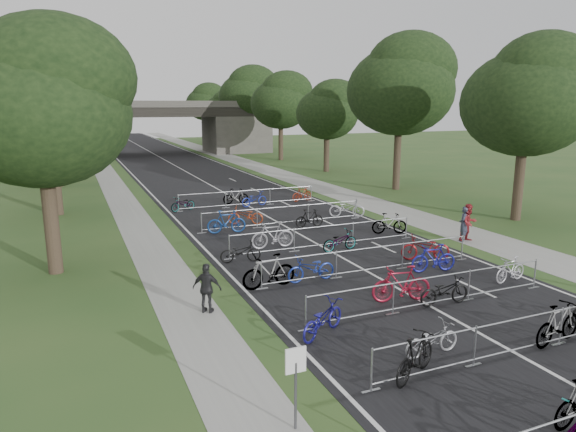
# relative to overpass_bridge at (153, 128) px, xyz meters

# --- Properties ---
(road) EXTENTS (11.00, 140.00, 0.01)m
(road) POSITION_rel_overpass_bridge_xyz_m (0.00, -15.00, -3.53)
(road) COLOR black
(road) RESTS_ON ground
(sidewalk_right) EXTENTS (3.00, 140.00, 0.01)m
(sidewalk_right) POSITION_rel_overpass_bridge_xyz_m (8.00, -15.00, -3.53)
(sidewalk_right) COLOR gray
(sidewalk_right) RESTS_ON ground
(sidewalk_left) EXTENTS (2.00, 140.00, 0.01)m
(sidewalk_left) POSITION_rel_overpass_bridge_xyz_m (-7.50, -15.00, -3.53)
(sidewalk_left) COLOR gray
(sidewalk_left) RESTS_ON ground
(lane_markings) EXTENTS (0.12, 140.00, 0.00)m
(lane_markings) POSITION_rel_overpass_bridge_xyz_m (0.00, -15.00, -3.53)
(lane_markings) COLOR silver
(lane_markings) RESTS_ON ground
(overpass_bridge) EXTENTS (31.00, 8.00, 7.05)m
(overpass_bridge) POSITION_rel_overpass_bridge_xyz_m (0.00, 0.00, 0.00)
(overpass_bridge) COLOR #47443F
(overpass_bridge) RESTS_ON ground
(park_sign) EXTENTS (0.45, 0.06, 1.83)m
(park_sign) POSITION_rel_overpass_bridge_xyz_m (-6.80, -62.00, -2.27)
(park_sign) COLOR #4C4C51
(park_sign) RESTS_ON ground
(tree_left_0) EXTENTS (6.72, 6.72, 10.25)m
(tree_left_0) POSITION_rel_overpass_bridge_xyz_m (-11.39, -49.07, 2.96)
(tree_left_0) COLOR #33261C
(tree_left_0) RESTS_ON ground
(tree_right_0) EXTENTS (7.17, 7.17, 10.93)m
(tree_right_0) POSITION_rel_overpass_bridge_xyz_m (13.11, -49.07, 3.39)
(tree_right_0) COLOR #33261C
(tree_right_0) RESTS_ON ground
(tree_left_1) EXTENTS (7.56, 7.56, 11.53)m
(tree_left_1) POSITION_rel_overpass_bridge_xyz_m (-11.39, -37.07, 3.77)
(tree_left_1) COLOR #33261C
(tree_left_1) RESTS_ON ground
(tree_right_1) EXTENTS (8.18, 8.18, 12.47)m
(tree_right_1) POSITION_rel_overpass_bridge_xyz_m (13.11, -37.07, 4.37)
(tree_right_1) COLOR #33261C
(tree_right_1) RESTS_ON ground
(tree_left_2) EXTENTS (8.40, 8.40, 12.81)m
(tree_left_2) POSITION_rel_overpass_bridge_xyz_m (-11.39, -25.07, 4.58)
(tree_left_2) COLOR #33261C
(tree_left_2) RESTS_ON ground
(tree_right_2) EXTENTS (6.16, 6.16, 9.39)m
(tree_right_2) POSITION_rel_overpass_bridge_xyz_m (13.11, -25.07, 2.41)
(tree_right_2) COLOR #33261C
(tree_right_2) RESTS_ON ground
(tree_left_3) EXTENTS (6.72, 6.72, 10.25)m
(tree_left_3) POSITION_rel_overpass_bridge_xyz_m (-11.39, -13.07, 2.96)
(tree_left_3) COLOR #33261C
(tree_left_3) RESTS_ON ground
(tree_right_3) EXTENTS (7.17, 7.17, 10.93)m
(tree_right_3) POSITION_rel_overpass_bridge_xyz_m (13.11, -13.07, 3.39)
(tree_right_3) COLOR #33261C
(tree_right_3) RESTS_ON ground
(tree_left_4) EXTENTS (7.56, 7.56, 11.53)m
(tree_left_4) POSITION_rel_overpass_bridge_xyz_m (-11.39, -1.07, 3.77)
(tree_left_4) COLOR #33261C
(tree_left_4) RESTS_ON ground
(tree_right_4) EXTENTS (8.18, 8.18, 12.47)m
(tree_right_4) POSITION_rel_overpass_bridge_xyz_m (13.11, -1.07, 4.37)
(tree_right_4) COLOR #33261C
(tree_right_4) RESTS_ON ground
(tree_left_5) EXTENTS (8.40, 8.40, 12.81)m
(tree_left_5) POSITION_rel_overpass_bridge_xyz_m (-11.39, 10.93, 4.58)
(tree_left_5) COLOR #33261C
(tree_left_5) RESTS_ON ground
(tree_right_5) EXTENTS (6.16, 6.16, 9.39)m
(tree_right_5) POSITION_rel_overpass_bridge_xyz_m (13.11, 10.93, 2.41)
(tree_right_5) COLOR #33261C
(tree_right_5) RESTS_ON ground
(tree_left_6) EXTENTS (6.72, 6.72, 10.25)m
(tree_left_6) POSITION_rel_overpass_bridge_xyz_m (-11.39, 22.93, 2.96)
(tree_left_6) COLOR #33261C
(tree_left_6) RESTS_ON ground
(tree_right_6) EXTENTS (7.17, 7.17, 10.93)m
(tree_right_6) POSITION_rel_overpass_bridge_xyz_m (13.11, 22.93, 3.39)
(tree_right_6) COLOR #33261C
(tree_right_6) RESTS_ON ground
(barrier_row_1) EXTENTS (9.70, 0.08, 1.10)m
(barrier_row_1) POSITION_rel_overpass_bridge_xyz_m (0.00, -61.40, -2.99)
(barrier_row_1) COLOR #9A9DA2
(barrier_row_1) RESTS_ON ground
(barrier_row_2) EXTENTS (9.70, 0.08, 1.10)m
(barrier_row_2) POSITION_rel_overpass_bridge_xyz_m (0.00, -57.80, -2.99)
(barrier_row_2) COLOR #9A9DA2
(barrier_row_2) RESTS_ON ground
(barrier_row_3) EXTENTS (9.70, 0.08, 1.10)m
(barrier_row_3) POSITION_rel_overpass_bridge_xyz_m (0.00, -54.00, -2.99)
(barrier_row_3) COLOR #9A9DA2
(barrier_row_3) RESTS_ON ground
(barrier_row_4) EXTENTS (9.70, 0.08, 1.10)m
(barrier_row_4) POSITION_rel_overpass_bridge_xyz_m (0.00, -50.00, -2.99)
(barrier_row_4) COLOR #9A9DA2
(barrier_row_4) RESTS_ON ground
(barrier_row_5) EXTENTS (9.70, 0.08, 1.10)m
(barrier_row_5) POSITION_rel_overpass_bridge_xyz_m (0.00, -45.00, -2.99)
(barrier_row_5) COLOR #9A9DA2
(barrier_row_5) RESTS_ON ground
(barrier_row_6) EXTENTS (9.70, 0.08, 1.10)m
(barrier_row_6) POSITION_rel_overpass_bridge_xyz_m (0.00, -39.00, -2.99)
(barrier_row_6) COLOR #9A9DA2
(barrier_row_6) RESTS_ON ground
(bike_4) EXTENTS (1.95, 1.35, 1.15)m
(bike_4) POSITION_rel_overpass_bridge_xyz_m (-3.30, -61.30, -2.96)
(bike_4) COLOR black
(bike_4) RESTS_ON ground
(bike_5) EXTENTS (1.74, 0.67, 0.90)m
(bike_5) POSITION_rel_overpass_bridge_xyz_m (-2.16, -60.50, -3.08)
(bike_5) COLOR #A4A5AC
(bike_5) RESTS_ON ground
(bike_6) EXTENTS (2.06, 0.85, 1.20)m
(bike_6) POSITION_rel_overpass_bridge_xyz_m (1.49, -61.35, -2.93)
(bike_6) COLOR #9A9DA2
(bike_6) RESTS_ON ground
(bike_8) EXTENTS (2.04, 1.58, 1.03)m
(bike_8) POSITION_rel_overpass_bridge_xyz_m (-4.30, -58.29, -3.02)
(bike_8) COLOR navy
(bike_8) RESTS_ON ground
(bike_9) EXTENTS (2.17, 1.02, 1.26)m
(bike_9) POSITION_rel_overpass_bridge_xyz_m (-0.66, -57.00, -2.90)
(bike_9) COLOR maroon
(bike_9) RESTS_ON ground
(bike_10) EXTENTS (1.89, 0.76, 0.97)m
(bike_10) POSITION_rel_overpass_bridge_xyz_m (0.50, -57.79, -3.05)
(bike_10) COLOR black
(bike_10) RESTS_ON ground
(bike_11) EXTENTS (1.66, 0.67, 0.97)m
(bike_11) POSITION_rel_overpass_bridge_xyz_m (4.30, -56.96, -3.05)
(bike_11) COLOR #B0AFB7
(bike_11) RESTS_ON ground
(bike_12) EXTENTS (2.12, 0.72, 1.25)m
(bike_12) POSITION_rel_overpass_bridge_xyz_m (-4.30, -53.98, -2.91)
(bike_12) COLOR #9A9DA2
(bike_12) RESTS_ON ground
(bike_13) EXTENTS (1.95, 0.71, 1.02)m
(bike_13) POSITION_rel_overpass_bridge_xyz_m (-2.58, -53.95, -3.02)
(bike_13) COLOR navy
(bike_13) RESTS_ON ground
(bike_14) EXTENTS (1.96, 0.88, 1.14)m
(bike_14) POSITION_rel_overpass_bridge_xyz_m (2.39, -54.86, -2.96)
(bike_14) COLOR navy
(bike_14) RESTS_ON ground
(bike_15) EXTENTS (2.22, 1.46, 1.10)m
(bike_15) POSITION_rel_overpass_bridge_xyz_m (3.10, -53.45, -2.98)
(bike_15) COLOR maroon
(bike_15) RESTS_ON ground
(bike_16) EXTENTS (1.81, 0.87, 0.91)m
(bike_16) POSITION_rel_overpass_bridge_xyz_m (-4.30, -50.61, -3.08)
(bike_16) COLOR black
(bike_16) RESTS_ON ground
(bike_17) EXTENTS (2.11, 0.67, 1.25)m
(bike_17) POSITION_rel_overpass_bridge_xyz_m (-2.25, -49.13, -2.91)
(bike_17) COLOR #949299
(bike_17) RESTS_ON ground
(bike_18) EXTENTS (1.89, 0.86, 0.96)m
(bike_18) POSITION_rel_overpass_bridge_xyz_m (0.40, -50.75, -3.05)
(bike_18) COLOR #9A9DA2
(bike_18) RESTS_ON ground
(bike_19) EXTENTS (1.90, 1.08, 1.10)m
(bike_19) POSITION_rel_overpass_bridge_xyz_m (4.30, -48.96, -2.98)
(bike_19) COLOR #9A9DA2
(bike_19) RESTS_ON ground
(bike_20) EXTENTS (2.08, 0.87, 1.21)m
(bike_20) POSITION_rel_overpass_bridge_xyz_m (-3.41, -45.52, -2.93)
(bike_20) COLOR navy
(bike_20) RESTS_ON ground
(bike_21) EXTENTS (2.06, 1.39, 1.03)m
(bike_21) POSITION_rel_overpass_bridge_xyz_m (-1.87, -44.02, -3.02)
(bike_21) COLOR #A03717
(bike_21) RESTS_ON ground
(bike_22) EXTENTS (1.65, 0.47, 0.99)m
(bike_22) POSITION_rel_overpass_bridge_xyz_m (1.15, -45.96, -3.04)
(bike_22) COLOR black
(bike_22) RESTS_ON ground
(bike_23) EXTENTS (2.22, 1.51, 1.10)m
(bike_23) POSITION_rel_overpass_bridge_xyz_m (4.30, -44.53, -2.98)
(bike_23) COLOR #B2B1B9
(bike_23) RESTS_ON ground
(bike_24) EXTENTS (1.84, 1.23, 0.91)m
(bike_24) POSITION_rel_overpass_bridge_xyz_m (-4.30, -38.94, -3.08)
(bike_24) COLOR #9A9DA2
(bike_24) RESTS_ON ground
(bike_25) EXTENTS (1.77, 0.56, 1.05)m
(bike_25) POSITION_rel_overpass_bridge_xyz_m (-0.55, -37.98, -3.01)
(bike_25) COLOR #9A9DA2
(bike_25) RESTS_ON ground
(bike_26) EXTENTS (1.99, 1.08, 0.99)m
(bike_26) POSITION_rel_overpass_bridge_xyz_m (0.33, -39.23, -3.04)
(bike_26) COLOR navy
(bike_26) RESTS_ON ground
(bike_27) EXTENTS (1.73, 0.86, 1.00)m
(bike_27) POSITION_rel_overpass_bridge_xyz_m (3.99, -38.80, -3.03)
(bike_27) COLOR maroon
(bike_27) RESTS_ON ground
(pedestrian_a) EXTENTS (0.74, 0.74, 1.73)m
(pedestrian_a) POSITION_rel_overpass_bridge_xyz_m (6.80, -51.58, -2.67)
(pedestrian_a) COLOR #2F3346
(pedestrian_a) RESTS_ON ground
(pedestrian_b) EXTENTS (0.90, 0.70, 1.85)m
(pedestrian_b) POSITION_rel_overpass_bridge_xyz_m (7.03, -51.66, -2.61)
(pedestrian_b) COLOR maroon
(pedestrian_b) RESTS_ON ground
(pedestrian_c) EXTENTS (1.02, 0.86, 1.63)m
(pedestrian_c) POSITION_rel_overpass_bridge_xyz_m (-6.94, -55.34, -2.72)
(pedestrian_c) COLOR #232326
(pedestrian_c) RESTS_ON ground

